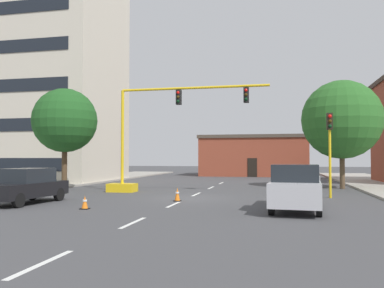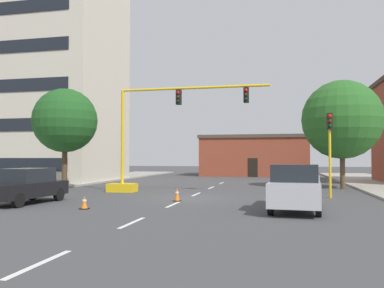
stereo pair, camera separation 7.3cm
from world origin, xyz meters
TOP-DOWN VIEW (x-y plane):
  - ground_plane at (0.00, 0.00)m, footprint 160.00×160.00m
  - sidewalk_left at (-13.40, 8.00)m, footprint 6.00×56.00m
  - lane_stripe_seg_0 at (0.00, -14.00)m, footprint 0.16×2.40m
  - lane_stripe_seg_1 at (0.00, -8.50)m, footprint 0.16×2.40m
  - lane_stripe_seg_2 at (0.00, -3.00)m, footprint 0.16×2.40m
  - lane_stripe_seg_3 at (0.00, 2.50)m, footprint 0.16×2.40m
  - lane_stripe_seg_4 at (0.00, 8.00)m, footprint 0.16×2.40m
  - lane_stripe_seg_5 at (0.00, 13.50)m, footprint 0.16×2.40m
  - building_tall_left at (-17.86, 13.26)m, footprint 14.83×10.86m
  - building_brick_center at (2.01, 29.17)m, footprint 13.16×8.25m
  - traffic_signal_gantry at (-3.73, 3.17)m, footprint 10.56×1.20m
  - traffic_light_pole_right at (7.83, 1.89)m, footprint 0.32×0.47m
  - tree_right_mid at (9.53, 8.99)m, footprint 5.75×5.75m
  - tree_left_near at (-9.43, 3.23)m, footprint 4.41×4.41m
  - pickup_truck_silver at (5.72, -3.89)m, footprint 2.39×5.53m
  - sedan_black_near_left at (-7.23, -4.13)m, footprint 2.16×4.62m
  - traffic_cone_roadside_a at (-3.38, -5.50)m, footprint 0.36×0.36m
  - traffic_cone_roadside_b at (-0.19, -1.53)m, footprint 0.36×0.36m

SIDE VIEW (x-z plane):
  - ground_plane at x=0.00m, z-range 0.00..0.00m
  - lane_stripe_seg_0 at x=0.00m, z-range 0.00..0.01m
  - lane_stripe_seg_1 at x=0.00m, z-range 0.00..0.01m
  - lane_stripe_seg_2 at x=0.00m, z-range 0.00..0.01m
  - lane_stripe_seg_3 at x=0.00m, z-range 0.00..0.01m
  - lane_stripe_seg_4 at x=0.00m, z-range 0.00..0.01m
  - lane_stripe_seg_5 at x=0.00m, z-range 0.00..0.01m
  - sidewalk_left at x=-13.40m, z-range 0.00..0.14m
  - traffic_cone_roadside_a at x=-3.38m, z-range -0.01..0.58m
  - traffic_cone_roadside_b at x=-0.19m, z-range -0.01..0.69m
  - sedan_black_near_left at x=-7.23m, z-range 0.02..1.76m
  - pickup_truck_silver at x=5.72m, z-range -0.02..1.97m
  - traffic_signal_gantry at x=-3.73m, z-range -1.08..5.75m
  - building_brick_center at x=2.01m, z-range 0.01..5.00m
  - traffic_light_pole_right at x=7.83m, z-range 1.13..5.93m
  - tree_left_near at x=-9.43m, z-range 1.30..8.34m
  - tree_right_mid at x=9.53m, z-range 1.08..9.01m
  - building_tall_left at x=-17.86m, z-range 0.01..20.51m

